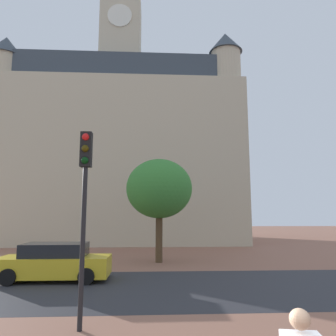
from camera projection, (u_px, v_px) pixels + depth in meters
ground_plane at (160, 284)px, 12.46m from camera, size 120.00×120.00×0.00m
street_asphalt_strip at (161, 287)px, 11.98m from camera, size 120.00×6.65×0.00m
landmark_building at (121, 153)px, 34.62m from camera, size 24.04×14.71×31.53m
car_yellow at (55, 262)px, 13.29m from camera, size 4.53×2.04×1.51m
traffic_light_pole at (85, 189)px, 7.96m from camera, size 0.28×0.34×4.81m
tree_curb_far at (159, 189)px, 18.75m from camera, size 3.86×3.86×5.96m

